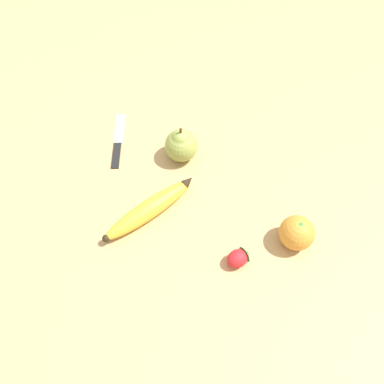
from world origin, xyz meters
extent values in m
plane|color=tan|center=(0.00, 0.00, 0.00)|extent=(3.00, 3.00, 0.00)
ellipsoid|color=gold|center=(-0.03, -0.01, 0.02)|extent=(0.20, 0.14, 0.04)
cone|color=#2D2314|center=(0.05, 0.04, 0.03)|extent=(0.03, 0.03, 0.03)
sphere|color=#2D2314|center=(-0.12, -0.06, 0.02)|extent=(0.01, 0.01, 0.01)
sphere|color=orange|center=(0.24, -0.11, 0.03)|extent=(0.07, 0.07, 0.07)
cylinder|color=#3D8438|center=(0.24, -0.11, 0.06)|extent=(0.01, 0.01, 0.00)
sphere|color=#99A84C|center=(0.05, 0.13, 0.04)|extent=(0.07, 0.07, 0.07)
sphere|color=#99A84C|center=(0.05, 0.13, 0.06)|extent=(0.04, 0.04, 0.04)
cylinder|color=#4C3319|center=(0.05, 0.13, 0.08)|extent=(0.01, 0.01, 0.02)
ellipsoid|color=red|center=(0.12, -0.14, 0.02)|extent=(0.05, 0.05, 0.03)
cone|color=#3D8438|center=(0.14, -0.13, 0.02)|extent=(0.02, 0.03, 0.03)
cube|color=silver|center=(-0.09, 0.23, 0.00)|extent=(0.03, 0.10, 0.00)
cube|color=black|center=(-0.10, 0.15, 0.00)|extent=(0.03, 0.08, 0.01)
camera|label=1|loc=(-0.01, -0.41, 0.66)|focal=35.00mm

